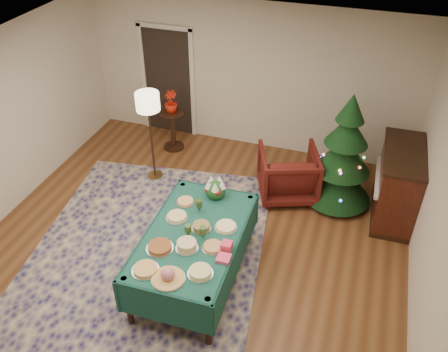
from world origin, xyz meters
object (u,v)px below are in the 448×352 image
(gift_box, at_px, (227,246))
(piano, at_px, (397,185))
(potted_plant, at_px, (171,106))
(christmas_tree, at_px, (343,157))
(armchair, at_px, (288,171))
(buffet_table, at_px, (194,243))
(floor_lamp, at_px, (148,107))
(side_table, at_px, (173,131))

(gift_box, height_order, piano, piano)
(gift_box, bearing_deg, piano, 50.15)
(gift_box, height_order, potted_plant, potted_plant)
(potted_plant, xyz_separation_m, christmas_tree, (3.14, -0.67, -0.01))
(potted_plant, bearing_deg, armchair, -17.90)
(buffet_table, xyz_separation_m, floor_lamp, (-1.51, 1.96, 0.71))
(armchair, relative_size, side_table, 1.22)
(floor_lamp, xyz_separation_m, potted_plant, (-0.06, 0.97, -0.48))
(armchair, xyz_separation_m, side_table, (-2.34, 0.76, -0.09))
(floor_lamp, bearing_deg, christmas_tree, 5.46)
(buffet_table, bearing_deg, christmas_tree, 54.99)
(floor_lamp, xyz_separation_m, christmas_tree, (3.08, 0.30, -0.49))
(buffet_table, relative_size, piano, 1.54)
(gift_box, height_order, christmas_tree, christmas_tree)
(armchair, bearing_deg, floor_lamp, -15.26)
(christmas_tree, bearing_deg, armchair, -174.30)
(christmas_tree, bearing_deg, gift_box, -114.68)
(side_table, bearing_deg, potted_plant, 116.57)
(gift_box, xyz_separation_m, potted_plant, (-2.05, 3.06, 0.02))
(piano, bearing_deg, gift_box, -129.85)
(floor_lamp, relative_size, side_table, 2.10)
(side_table, bearing_deg, floor_lamp, -86.51)
(christmas_tree, xyz_separation_m, piano, (0.85, -0.05, -0.30))
(armchair, xyz_separation_m, potted_plant, (-2.34, 0.76, 0.41))
(floor_lamp, distance_m, piano, 4.02)
(floor_lamp, bearing_deg, side_table, 93.49)
(buffet_table, bearing_deg, potted_plant, 118.16)
(side_table, bearing_deg, christmas_tree, -12.12)
(gift_box, xyz_separation_m, floor_lamp, (-1.99, 2.09, 0.50))
(buffet_table, bearing_deg, armchair, 70.43)
(armchair, distance_m, potted_plant, 2.49)
(gift_box, height_order, floor_lamp, floor_lamp)
(buffet_table, bearing_deg, side_table, 118.16)
(gift_box, relative_size, potted_plant, 0.31)
(armchair, distance_m, floor_lamp, 2.45)
(potted_plant, xyz_separation_m, piano, (3.99, -0.73, -0.31))
(side_table, relative_size, piano, 0.56)
(floor_lamp, xyz_separation_m, side_table, (-0.06, 0.97, -0.98))
(gift_box, bearing_deg, potted_plant, 123.76)
(armchair, bearing_deg, buffet_table, 49.79)
(side_table, relative_size, christmas_tree, 0.40)
(buffet_table, height_order, armchair, armchair)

